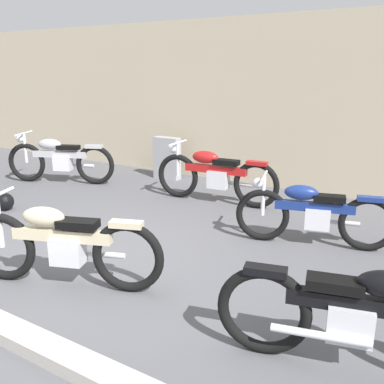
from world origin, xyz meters
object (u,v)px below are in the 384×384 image
(stone_marker, at_px, (167,158))
(motorcycle_cream, at_px, (61,244))
(motorcycle_black, at_px, (361,316))
(helmet, at_px, (5,202))
(motorcycle_silver, at_px, (59,159))
(motorcycle_red, at_px, (214,175))
(motorcycle_blue, at_px, (312,213))

(stone_marker, bearing_deg, motorcycle_cream, -68.61)
(motorcycle_black, bearing_deg, helmet, 155.53)
(helmet, distance_m, motorcycle_cream, 3.03)
(helmet, distance_m, motorcycle_silver, 1.83)
(motorcycle_red, relative_size, motorcycle_black, 1.06)
(motorcycle_blue, distance_m, motorcycle_black, 2.43)
(motorcycle_silver, bearing_deg, motorcycle_black, 133.49)
(helmet, height_order, motorcycle_black, motorcycle_black)
(motorcycle_cream, xyz_separation_m, motorcycle_red, (-0.07, 3.41, 0.01))
(stone_marker, relative_size, motorcycle_black, 0.42)
(stone_marker, bearing_deg, helmet, -108.40)
(motorcycle_silver, xyz_separation_m, motorcycle_red, (3.25, 0.46, -0.00))
(helmet, bearing_deg, motorcycle_cream, -24.74)
(helmet, relative_size, motorcycle_silver, 0.14)
(helmet, xyz_separation_m, motorcycle_blue, (4.62, 1.16, 0.29))
(motorcycle_blue, bearing_deg, helmet, -1.86)
(motorcycle_silver, height_order, motorcycle_black, motorcycle_silver)
(motorcycle_blue, relative_size, motorcycle_red, 0.88)
(stone_marker, distance_m, helmet, 3.27)
(motorcycle_blue, bearing_deg, stone_marker, -44.23)
(stone_marker, height_order, motorcycle_red, motorcycle_red)
(motorcycle_cream, distance_m, motorcycle_black, 2.90)
(helmet, distance_m, motorcycle_red, 3.43)
(stone_marker, relative_size, motorcycle_blue, 0.44)
(stone_marker, distance_m, motorcycle_cream, 4.67)
(motorcycle_blue, xyz_separation_m, motorcycle_black, (1.01, -2.21, 0.03))
(motorcycle_silver, xyz_separation_m, motorcycle_blue, (5.21, -0.53, -0.05))
(stone_marker, distance_m, motorcycle_blue, 4.08)
(motorcycle_blue, height_order, motorcycle_black, motorcycle_black)
(motorcycle_silver, bearing_deg, motorcycle_cream, 115.68)
(motorcycle_red, distance_m, motorcycle_black, 4.36)
(helmet, height_order, motorcycle_cream, motorcycle_cream)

